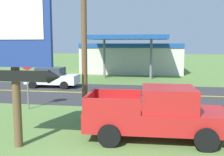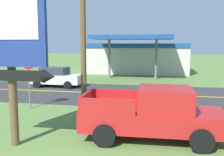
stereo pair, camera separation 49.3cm
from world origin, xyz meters
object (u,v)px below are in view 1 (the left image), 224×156
gas_station (132,57)px  car_white_near_lane (52,77)px  pickup_red_parked_on_lawn (157,114)px  stop_sign (27,72)px  motel_sign (13,40)px  utility_pole (84,23)px

gas_station → car_white_near_lane: bearing=-115.0°
gas_station → car_white_near_lane: (-5.59, -11.99, -1.11)m
pickup_red_parked_on_lawn → stop_sign: bearing=153.6°
gas_station → pickup_red_parked_on_lawn: 22.63m
motel_sign → utility_pole: bearing=69.1°
stop_sign → utility_pole: size_ratio=0.36×
utility_pole → pickup_red_parked_on_lawn: bearing=-31.3°
motel_sign → car_white_near_lane: (-3.65, 12.09, -2.82)m
stop_sign → pickup_red_parked_on_lawn: (6.86, -3.40, -1.06)m
stop_sign → car_white_near_lane: size_ratio=0.70×
stop_sign → pickup_red_parked_on_lawn: bearing=-26.4°
motel_sign → pickup_red_parked_on_lawn: (4.69, 1.63, -2.69)m
utility_pole → car_white_near_lane: utility_pole is taller
utility_pole → car_white_near_lane: size_ratio=1.98×
pickup_red_parked_on_lawn → car_white_near_lane: size_ratio=1.25×
motel_sign → utility_pole: (1.39, 3.64, 0.82)m
stop_sign → gas_station: bearing=77.8°
car_white_near_lane → stop_sign: bearing=-78.1°
car_white_near_lane → gas_station: bearing=65.0°
motel_sign → stop_sign: bearing=113.4°
motel_sign → car_white_near_lane: bearing=106.8°
car_white_near_lane → motel_sign: bearing=-73.2°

